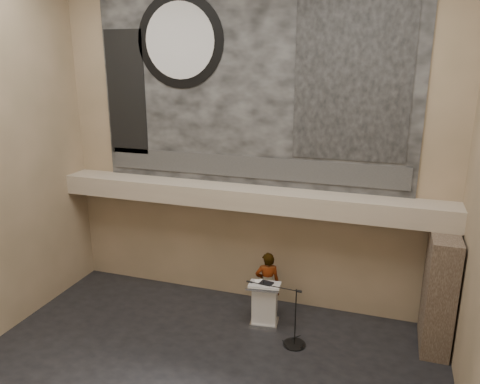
% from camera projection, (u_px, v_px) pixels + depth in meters
% --- Properties ---
extents(wall_back, '(10.00, 0.02, 8.50)m').
position_uv_depth(wall_back, '(250.00, 143.00, 11.67)').
color(wall_back, '#7A694D').
rests_on(wall_back, floor).
extents(soffit, '(10.00, 0.80, 0.50)m').
position_uv_depth(soffit, '(245.00, 197.00, 11.67)').
color(soffit, '#9F8F7B').
rests_on(soffit, wall_back).
extents(sprinkler_left, '(0.04, 0.04, 0.06)m').
position_uv_depth(sprinkler_left, '(186.00, 202.00, 12.19)').
color(sprinkler_left, '#B2893D').
rests_on(sprinkler_left, soffit).
extents(sprinkler_right, '(0.04, 0.04, 0.06)m').
position_uv_depth(sprinkler_right, '(320.00, 216.00, 11.14)').
color(sprinkler_right, '#B2893D').
rests_on(sprinkler_right, soffit).
extents(banner, '(8.00, 0.05, 5.00)m').
position_uv_depth(banner, '(250.00, 84.00, 11.24)').
color(banner, black).
rests_on(banner, wall_back).
extents(banner_text_strip, '(7.76, 0.02, 0.55)m').
position_uv_depth(banner_text_strip, '(249.00, 167.00, 11.78)').
color(banner_text_strip, '#2E2E2E').
rests_on(banner_text_strip, banner).
extents(banner_clock_rim, '(2.30, 0.02, 2.30)m').
position_uv_depth(banner_clock_rim, '(180.00, 41.00, 11.46)').
color(banner_clock_rim, black).
rests_on(banner_clock_rim, banner).
extents(banner_clock_face, '(1.84, 0.02, 1.84)m').
position_uv_depth(banner_clock_face, '(179.00, 41.00, 11.44)').
color(banner_clock_face, silver).
rests_on(banner_clock_face, banner).
extents(banner_building_print, '(2.60, 0.02, 3.60)m').
position_uv_depth(banner_building_print, '(352.00, 81.00, 10.45)').
color(banner_building_print, black).
rests_on(banner_building_print, banner).
extents(banner_brick_print, '(1.10, 0.02, 3.20)m').
position_uv_depth(banner_brick_print, '(126.00, 93.00, 12.31)').
color(banner_brick_print, black).
rests_on(banner_brick_print, banner).
extents(stone_pier, '(0.60, 1.40, 2.70)m').
position_uv_depth(stone_pier, '(439.00, 292.00, 10.32)').
color(stone_pier, '#3E3026').
rests_on(stone_pier, floor).
extents(lectern, '(0.80, 0.62, 1.14)m').
position_uv_depth(lectern, '(265.00, 304.00, 11.37)').
color(lectern, silver).
rests_on(lectern, floor).
extents(binder, '(0.34, 0.29, 0.04)m').
position_uv_depth(binder, '(266.00, 283.00, 11.18)').
color(binder, black).
rests_on(binder, lectern).
extents(papers, '(0.34, 0.39, 0.00)m').
position_uv_depth(papers, '(260.00, 282.00, 11.26)').
color(papers, white).
rests_on(papers, lectern).
extents(speaker_person, '(0.71, 0.57, 1.69)m').
position_uv_depth(speaker_person, '(267.00, 284.00, 11.74)').
color(speaker_person, silver).
rests_on(speaker_person, floor).
extents(mic_stand, '(1.43, 0.52, 1.41)m').
position_uv_depth(mic_stand, '(293.00, 336.00, 10.65)').
color(mic_stand, black).
rests_on(mic_stand, floor).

